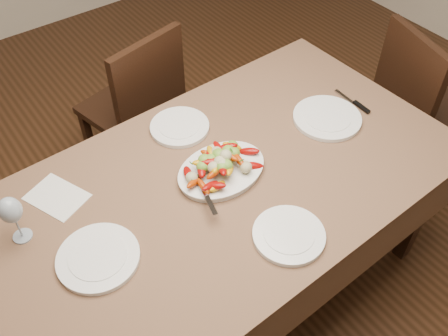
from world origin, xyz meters
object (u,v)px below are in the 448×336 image
Objects in this scene: plate_right at (327,118)px; plate_left at (98,258)px; plate_near at (289,235)px; wine_glass at (14,218)px; plate_far at (180,127)px; chair_far at (130,107)px; chair_right at (426,110)px; dining_table at (224,238)px; serving_platter at (221,172)px.

plate_left is at bearing -177.02° from plate_right.
plate_near is 0.91m from wine_glass.
plate_far is 1.20× the size of wine_glass.
chair_far reaches higher than plate_left.
chair_far is at bearing 67.80° from chair_right.
chair_far is at bearing 57.77° from plate_left.
wine_glass reaches higher than chair_right.
dining_table is at bearing 73.79° from chair_far.
chair_right reaches higher than plate_right.
chair_right is at bearing -16.02° from plate_far.
plate_near is at bearing -90.12° from plate_far.
plate_left reaches higher than dining_table.
chair_far is (0.06, 0.91, 0.10)m from dining_table.
plate_far is at bearing 89.01° from chair_right.
chair_right is 1.35m from plate_near.
plate_left is 0.64m from plate_near.
plate_far reaches higher than dining_table.
plate_left and plate_near have the same top height.
dining_table is 1.94× the size of chair_far.
chair_right is 1.32m from serving_platter.
chair_right is at bearing -2.50° from serving_platter.
plate_far is at bearing 87.77° from serving_platter.
serving_platter is 1.26× the size of plate_left.
serving_platter is 0.55m from plate_right.
chair_right reaches higher than plate_left.
plate_far is 0.99× the size of plate_near.
chair_right reaches higher than plate_near.
serving_platter is 1.40× the size of plate_far.
wine_glass reaches higher than plate_right.
plate_far is 0.75m from wine_glass.
serving_platter is at bearing 178.58° from plate_right.
dining_table is at bearing -15.39° from wine_glass.
chair_far is 1.29m from plate_near.
serving_platter is 0.56m from plate_left.
chair_far is 3.48× the size of plate_left.
dining_table is at bearing 93.29° from plate_near.
plate_near is (0.01, -0.37, -0.00)m from serving_platter.
plate_left and plate_far have the same top height.
dining_table is 8.98× the size of wine_glass.
plate_right is at bearing -31.22° from plate_far.
wine_glass is at bearing -168.83° from plate_far.
chair_right is 4.64× the size of wine_glass.
chair_far is 1.12m from wine_glass.
plate_right is at bearing -1.42° from serving_platter.
plate_near is at bearing -146.09° from plate_right.
plate_far is at bearing 34.03° from plate_left.
dining_table is 1.94× the size of chair_right.
plate_left is at bearing -54.86° from wine_glass.
plate_right is (0.55, 0.02, 0.39)m from dining_table.
plate_right and plate_near have the same top height.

